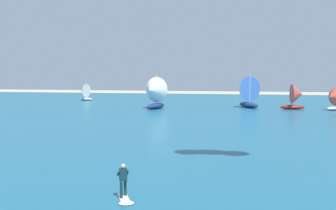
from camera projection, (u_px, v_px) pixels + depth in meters
ocean at (214, 116)px, 54.06m from camera, size 160.00×90.00×0.10m
kitesurfer at (124, 187)px, 19.66m from camera, size 1.30×2.02×1.67m
sailboat_outermost at (154, 93)px, 62.41m from camera, size 4.30×4.84×5.44m
sailboat_trailing at (84, 92)px, 79.33m from camera, size 3.15×2.80×3.54m
sailboat_heeled_over at (247, 91)px, 65.27m from camera, size 4.53×4.96×5.51m
sailboat_leading at (333, 99)px, 60.52m from camera, size 3.35×3.21×3.74m
sailboat_center_horizon at (296, 96)px, 62.05m from camera, size 3.74×3.19×4.34m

